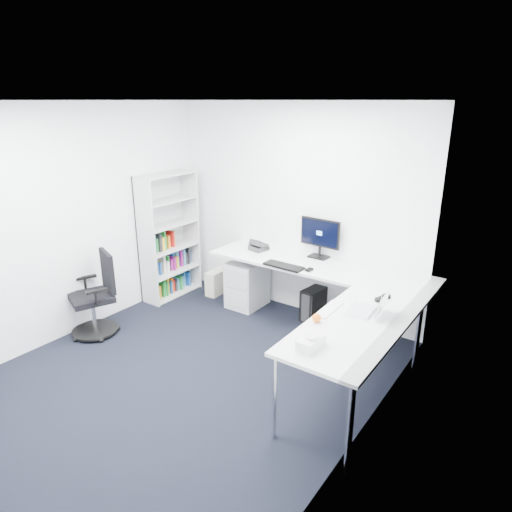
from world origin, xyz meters
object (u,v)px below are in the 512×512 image
Objects in this scene: bookshelf at (169,236)px; monitor at (319,238)px; task_chair at (91,295)px; l_desk at (301,306)px; laptop at (362,300)px.

bookshelf reaches higher than monitor.
monitor is (1.98, 1.97, 0.57)m from task_chair.
l_desk is 1.20m from laptop.
l_desk is 2.23m from bookshelf.
laptop is (3.11, -0.59, 0.05)m from bookshelf.
monitor is at bearing 15.33° from bookshelf.
l_desk is at bearing 145.65° from laptop.
monitor is at bearing 100.24° from l_desk.
task_chair is (-2.09, -1.36, 0.10)m from l_desk.
monitor reaches higher than laptop.
bookshelf is 5.44× the size of laptop.
task_chair is 1.88× the size of monitor.
l_desk is 1.58× the size of bookshelf.
l_desk is at bearing -1.32° from bookshelf.
bookshelf reaches higher than task_chair.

